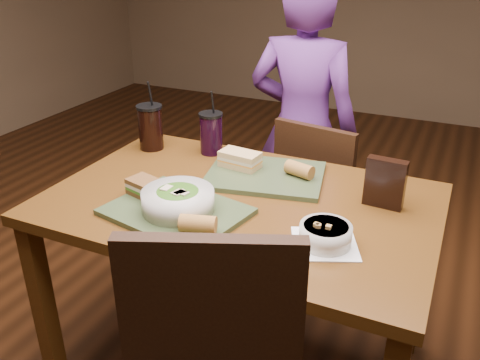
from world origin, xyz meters
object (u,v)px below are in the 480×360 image
(sandwich_far, at_px, (240,159))
(chip_bag, at_px, (385,183))
(baguette_near, at_px, (198,224))
(sandwich_near, at_px, (145,187))
(salad_bowl, at_px, (178,199))
(soup_bowl, at_px, (325,234))
(tray_far, at_px, (265,175))
(dining_table, at_px, (240,222))
(diner, at_px, (302,130))
(cup_berry, at_px, (211,133))
(baguette_far, at_px, (299,170))
(cup_cola, at_px, (151,127))
(chair_far, at_px, (316,199))
(tray_near, at_px, (176,212))

(sandwich_far, xyz_separation_m, chip_bag, (0.55, -0.06, 0.04))
(baguette_near, bearing_deg, sandwich_near, 153.42)
(salad_bowl, height_order, chip_bag, chip_bag)
(soup_bowl, relative_size, chip_bag, 1.44)
(baguette_near, bearing_deg, tray_far, 87.27)
(tray_far, height_order, baguette_near, baguette_near)
(dining_table, relative_size, tray_far, 3.10)
(diner, xyz_separation_m, cup_berry, (-0.23, -0.49, 0.11))
(dining_table, bearing_deg, tray_far, 85.77)
(soup_bowl, xyz_separation_m, cup_berry, (-0.62, 0.48, 0.05))
(soup_bowl, height_order, sandwich_far, sandwich_far)
(baguette_near, xyz_separation_m, baguette_far, (0.14, 0.50, -0.00))
(sandwich_near, height_order, baguette_near, same)
(soup_bowl, distance_m, cup_cola, 0.97)
(chair_far, height_order, sandwich_far, chair_far)
(tray_far, height_order, cup_cola, cup_cola)
(dining_table, xyz_separation_m, chair_far, (0.09, 0.63, -0.19))
(dining_table, height_order, sandwich_near, sandwich_near)
(sandwich_far, xyz_separation_m, baguette_far, (0.23, 0.01, -0.00))
(salad_bowl, height_order, sandwich_far, salad_bowl)
(salad_bowl, distance_m, cup_cola, 0.60)
(sandwich_near, distance_m, baguette_far, 0.55)
(salad_bowl, xyz_separation_m, cup_cola, (-0.40, 0.45, 0.04))
(tray_near, bearing_deg, baguette_far, 55.46)
(tray_near, bearing_deg, cup_cola, 130.99)
(chip_bag, bearing_deg, baguette_far, 171.35)
(cup_cola, bearing_deg, sandwich_far, -7.55)
(cup_cola, bearing_deg, salad_bowl, -48.32)
(dining_table, relative_size, soup_bowl, 5.43)
(chair_far, bearing_deg, salad_bowl, -105.44)
(dining_table, relative_size, tray_near, 3.10)
(sandwich_near, bearing_deg, baguette_near, -26.58)
(salad_bowl, relative_size, chip_bag, 1.38)
(diner, bearing_deg, tray_far, 94.23)
(baguette_far, bearing_deg, tray_far, -166.95)
(tray_far, xyz_separation_m, cup_berry, (-0.29, 0.13, 0.08))
(tray_far, relative_size, sandwich_near, 3.19)
(soup_bowl, height_order, cup_berry, cup_berry)
(soup_bowl, bearing_deg, tray_near, -177.11)
(tray_far, distance_m, chip_bag, 0.44)
(chair_far, height_order, diner, diner)
(soup_bowl, relative_size, baguette_far, 2.30)
(dining_table, xyz_separation_m, tray_far, (0.01, 0.19, 0.10))
(sandwich_far, bearing_deg, sandwich_near, -119.10)
(tray_far, distance_m, baguette_far, 0.13)
(salad_bowl, xyz_separation_m, cup_berry, (-0.15, 0.51, 0.03))
(sandwich_near, bearing_deg, sandwich_far, 60.90)
(sandwich_near, xyz_separation_m, baguette_far, (0.42, 0.36, -0.00))
(baguette_far, bearing_deg, dining_table, -121.79)
(chair_far, distance_m, tray_far, 0.53)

